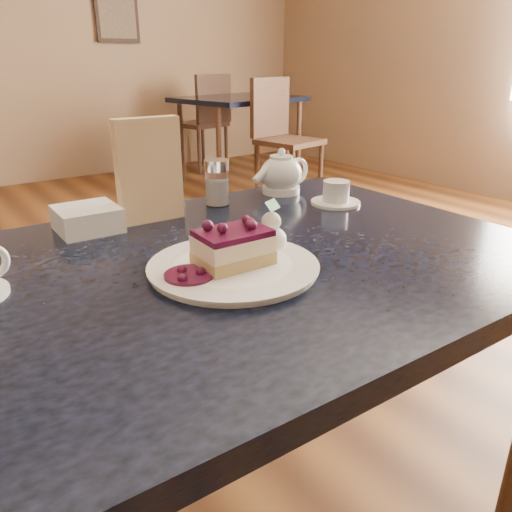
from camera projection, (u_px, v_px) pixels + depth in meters
main_table at (220, 301)px, 0.98m from camera, size 1.32×0.90×0.81m
dessert_plate at (233, 267)px, 0.91m from camera, size 0.30×0.30×0.01m
cheesecake_slice at (233, 247)px, 0.89m from camera, size 0.13×0.10×0.07m
whipped_cream at (271, 239)px, 0.95m from camera, size 0.06×0.06×0.05m
berry_sauce at (189, 275)px, 0.85m from camera, size 0.09×0.09×0.01m
tea_set at (292, 179)px, 1.39m from camera, size 0.22×0.30×0.11m
menu_card at (149, 171)px, 1.14m from camera, size 0.15×0.04×0.24m
sugar_shaker at (217, 182)px, 1.29m from camera, size 0.07×0.07×0.12m
napkin_stack at (87, 219)px, 1.11m from camera, size 0.13×0.13×0.05m
bg_table_far_right at (240, 174)px, 5.08m from camera, size 1.25×2.02×1.34m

